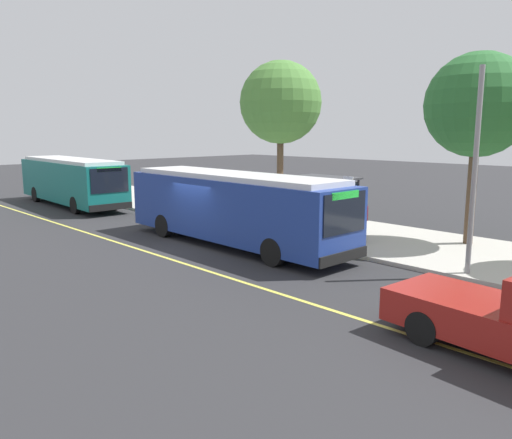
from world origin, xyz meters
TOP-DOWN VIEW (x-y plane):
  - ground_plane at (0.00, 0.00)m, footprint 120.00×120.00m
  - sidewalk_curb at (0.00, 6.00)m, footprint 44.00×6.40m
  - lane_stripe_center at (0.00, -2.20)m, footprint 36.00×0.14m
  - transit_bus_main at (1.09, 1.01)m, footprint 11.26×2.70m
  - transit_bus_second at (-14.39, 1.11)m, footprint 11.12×3.06m
  - bus_shelter at (2.14, 5.56)m, footprint 2.90×1.60m
  - waiting_bench at (2.29, 5.45)m, footprint 1.60×0.48m
  - route_sign_post at (5.05, 3.34)m, footprint 0.44×0.08m
  - pedestrian_commuter at (4.75, 4.81)m, footprint 0.24×0.40m
  - street_tree_upstreet at (-2.81, 7.87)m, footprint 4.42×4.42m
  - street_tree_downstreet at (7.90, 7.62)m, footprint 4.02×4.02m
  - utility_pole at (9.77, 3.31)m, footprint 0.16×0.16m

SIDE VIEW (x-z plane):
  - ground_plane at x=0.00m, z-range 0.00..0.00m
  - lane_stripe_center at x=0.00m, z-range 0.00..0.01m
  - sidewalk_curb at x=0.00m, z-range 0.00..0.15m
  - waiting_bench at x=2.29m, z-range 0.16..1.11m
  - pedestrian_commuter at x=4.75m, z-range 0.27..1.96m
  - transit_bus_second at x=-14.39m, z-range 0.14..3.09m
  - transit_bus_main at x=1.09m, z-range 0.14..3.09m
  - bus_shelter at x=2.14m, z-range 0.68..3.16m
  - route_sign_post at x=5.05m, z-range 0.56..3.36m
  - utility_pole at x=9.77m, z-range 0.15..6.55m
  - street_tree_downstreet at x=7.90m, z-range 1.85..9.31m
  - street_tree_upstreet at x=-2.81m, z-range 2.02..10.23m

